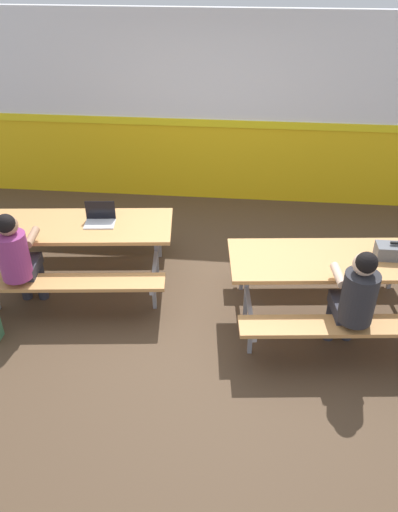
# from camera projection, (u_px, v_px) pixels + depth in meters

# --- Properties ---
(ground_plane) EXTENTS (10.00, 10.00, 0.02)m
(ground_plane) POSITION_uv_depth(u_px,v_px,m) (199.00, 301.00, 5.49)
(ground_plane) COLOR #4C3826
(accent_backdrop) EXTENTS (8.00, 0.14, 2.60)m
(accent_backdrop) POSITION_uv_depth(u_px,v_px,m) (217.00, 115.00, 6.97)
(accent_backdrop) COLOR yellow
(accent_backdrop) RESTS_ON ground
(picnic_table_left) EXTENTS (2.10, 1.75, 0.74)m
(picnic_table_left) POSITION_uv_depth(u_px,v_px,m) (79.00, 238.00, 5.48)
(picnic_table_left) COLOR tan
(picnic_table_left) RESTS_ON ground
(picnic_table_right) EXTENTS (2.10, 1.75, 0.74)m
(picnic_table_right) POSITION_uv_depth(u_px,v_px,m) (332.00, 272.00, 4.93)
(picnic_table_right) COLOR tan
(picnic_table_right) RESTS_ON ground
(student_nearer) EXTENTS (0.39, 0.54, 1.21)m
(student_nearer) POSITION_uv_depth(u_px,v_px,m) (17.00, 255.00, 4.94)
(student_nearer) COLOR #2D2D38
(student_nearer) RESTS_ON ground
(student_further) EXTENTS (0.39, 0.54, 1.21)m
(student_further) POSITION_uv_depth(u_px,v_px,m) (355.00, 296.00, 4.39)
(student_further) COLOR #2D2D38
(student_further) RESTS_ON ground
(laptop_silver) EXTENTS (0.34, 0.25, 0.22)m
(laptop_silver) POSITION_uv_depth(u_px,v_px,m) (100.00, 219.00, 5.40)
(laptop_silver) COLOR silver
(laptop_silver) RESTS_ON picnic_table_left
(toolbox_grey) EXTENTS (0.40, 0.18, 0.18)m
(toolbox_grey) POSITION_uv_depth(u_px,v_px,m) (397.00, 251.00, 4.81)
(toolbox_grey) COLOR #595B60
(toolbox_grey) RESTS_ON picnic_table_right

